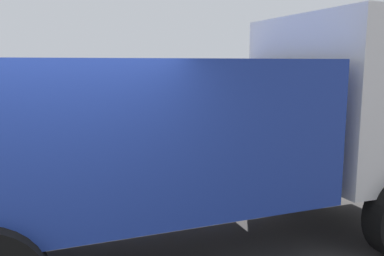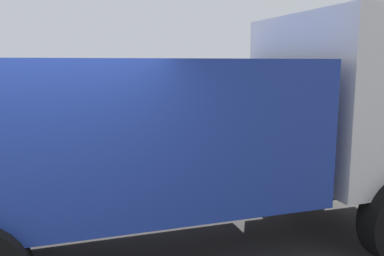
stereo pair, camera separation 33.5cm
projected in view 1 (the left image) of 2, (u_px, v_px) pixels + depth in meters
sidewalk_curb at (34, 161)px, 9.54m from camera, size 36.00×5.00×0.15m
fire_hydrant at (45, 149)px, 8.30m from camera, size 0.23×0.53×0.86m
loose_tire at (63, 147)px, 8.02m from camera, size 1.19×0.77×1.13m
stop_sign at (158, 104)px, 8.22m from camera, size 0.76×0.08×2.01m
dump_truck_blue at (205, 123)px, 5.11m from camera, size 7.06×2.94×3.00m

